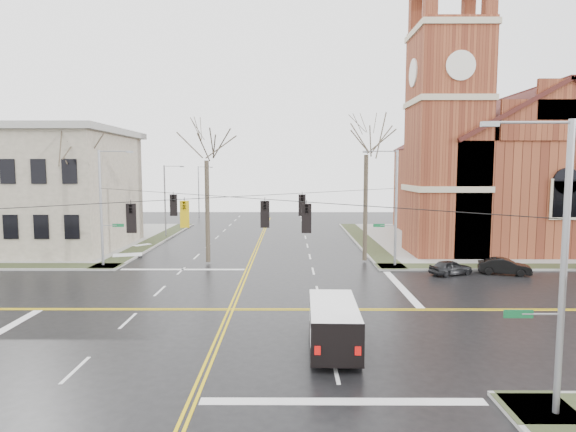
{
  "coord_description": "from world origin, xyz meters",
  "views": [
    {
      "loc": [
        3.25,
        -25.77,
        7.7
      ],
      "look_at": [
        3.12,
        6.0,
        4.58
      ],
      "focal_mm": 30.0,
      "sensor_mm": 36.0,
      "label": 1
    }
  ],
  "objects_px": {
    "parked_car_a": "(451,267)",
    "tree_nw_far": "(77,156)",
    "parked_car_b": "(504,266)",
    "streetlight_north_a": "(166,198)",
    "church": "(496,162)",
    "signal_pole_se": "(558,261)",
    "streetlight_north_b": "(200,190)",
    "tree_nw_near": "(206,154)",
    "tree_ne": "(366,148)",
    "signal_pole_ne": "(394,204)",
    "signal_pole_nw": "(103,204)",
    "cargo_van": "(333,321)"
  },
  "relations": [
    {
      "from": "church",
      "to": "cargo_van",
      "type": "bearing_deg",
      "value": -122.85
    },
    {
      "from": "tree_nw_far",
      "to": "tree_ne",
      "type": "height_order",
      "value": "tree_ne"
    },
    {
      "from": "tree_nw_near",
      "to": "tree_nw_far",
      "type": "bearing_deg",
      "value": 173.28
    },
    {
      "from": "streetlight_north_b",
      "to": "parked_car_b",
      "type": "relative_size",
      "value": 2.21
    },
    {
      "from": "parked_car_b",
      "to": "streetlight_north_a",
      "type": "bearing_deg",
      "value": 75.52
    },
    {
      "from": "cargo_van",
      "to": "parked_car_b",
      "type": "bearing_deg",
      "value": 48.07
    },
    {
      "from": "parked_car_a",
      "to": "signal_pole_se",
      "type": "bearing_deg",
      "value": 148.23
    },
    {
      "from": "signal_pole_ne",
      "to": "cargo_van",
      "type": "distance_m",
      "value": 18.64
    },
    {
      "from": "signal_pole_nw",
      "to": "cargo_van",
      "type": "relative_size",
      "value": 1.71
    },
    {
      "from": "parked_car_a",
      "to": "tree_nw_far",
      "type": "distance_m",
      "value": 30.87
    },
    {
      "from": "tree_ne",
      "to": "streetlight_north_b",
      "type": "bearing_deg",
      "value": 120.29
    },
    {
      "from": "streetlight_north_b",
      "to": "parked_car_a",
      "type": "relative_size",
      "value": 2.48
    },
    {
      "from": "cargo_van",
      "to": "tree_ne",
      "type": "height_order",
      "value": "tree_ne"
    },
    {
      "from": "parked_car_b",
      "to": "tree_nw_near",
      "type": "height_order",
      "value": "tree_nw_near"
    },
    {
      "from": "parked_car_a",
      "to": "tree_nw_far",
      "type": "height_order",
      "value": "tree_nw_far"
    },
    {
      "from": "parked_car_b",
      "to": "streetlight_north_b",
      "type": "bearing_deg",
      "value": 55.49
    },
    {
      "from": "streetlight_north_b",
      "to": "tree_nw_far",
      "type": "distance_m",
      "value": 34.37
    },
    {
      "from": "signal_pole_ne",
      "to": "parked_car_a",
      "type": "relative_size",
      "value": 2.79
    },
    {
      "from": "tree_nw_near",
      "to": "tree_ne",
      "type": "relative_size",
      "value": 0.94
    },
    {
      "from": "tree_nw_near",
      "to": "tree_ne",
      "type": "xyz_separation_m",
      "value": [
        12.87,
        0.79,
        0.51
      ]
    },
    {
      "from": "streetlight_north_a",
      "to": "tree_nw_far",
      "type": "xyz_separation_m",
      "value": [
        -3.67,
        -13.91,
        4.26
      ]
    },
    {
      "from": "tree_nw_far",
      "to": "signal_pole_se",
      "type": "bearing_deg",
      "value": -44.94
    },
    {
      "from": "signal_pole_se",
      "to": "streetlight_north_b",
      "type": "height_order",
      "value": "signal_pole_se"
    },
    {
      "from": "church",
      "to": "signal_pole_ne",
      "type": "distance_m",
      "value": 19.22
    },
    {
      "from": "streetlight_north_b",
      "to": "parked_car_a",
      "type": "distance_m",
      "value": 47.05
    },
    {
      "from": "streetlight_north_b",
      "to": "tree_nw_far",
      "type": "relative_size",
      "value": 0.66
    },
    {
      "from": "cargo_van",
      "to": "parked_car_b",
      "type": "distance_m",
      "value": 20.07
    },
    {
      "from": "signal_pole_ne",
      "to": "signal_pole_se",
      "type": "xyz_separation_m",
      "value": [
        0.0,
        -23.0,
        0.0
      ]
    },
    {
      "from": "church",
      "to": "parked_car_a",
      "type": "bearing_deg",
      "value": -121.42
    },
    {
      "from": "streetlight_north_b",
      "to": "tree_nw_far",
      "type": "xyz_separation_m",
      "value": [
        -3.67,
        -33.91,
        4.26
      ]
    },
    {
      "from": "signal_pole_nw",
      "to": "tree_ne",
      "type": "bearing_deg",
      "value": 5.75
    },
    {
      "from": "parked_car_b",
      "to": "signal_pole_se",
      "type": "bearing_deg",
      "value": 177.92
    },
    {
      "from": "signal_pole_se",
      "to": "tree_nw_far",
      "type": "distance_m",
      "value": 36.42
    },
    {
      "from": "streetlight_north_a",
      "to": "streetlight_north_b",
      "type": "bearing_deg",
      "value": 90.0
    },
    {
      "from": "signal_pole_se",
      "to": "parked_car_b",
      "type": "distance_m",
      "value": 22.18
    },
    {
      "from": "church",
      "to": "signal_pole_se",
      "type": "xyz_separation_m",
      "value": [
        -13.44,
        -36.28,
        -3.48
      ]
    },
    {
      "from": "streetlight_north_a",
      "to": "cargo_van",
      "type": "bearing_deg",
      "value": -64.91
    },
    {
      "from": "church",
      "to": "tree_ne",
      "type": "distance_m",
      "value": 19.0
    },
    {
      "from": "streetlight_north_a",
      "to": "tree_nw_near",
      "type": "relative_size",
      "value": 0.65
    },
    {
      "from": "signal_pole_se",
      "to": "tree_ne",
      "type": "xyz_separation_m",
      "value": [
        -1.87,
        25.09,
        4.47
      ]
    },
    {
      "from": "signal_pole_ne",
      "to": "tree_nw_far",
      "type": "bearing_deg",
      "value": 174.23
    },
    {
      "from": "signal_pole_se",
      "to": "cargo_van",
      "type": "height_order",
      "value": "signal_pole_se"
    },
    {
      "from": "signal_pole_nw",
      "to": "parked_car_a",
      "type": "xyz_separation_m",
      "value": [
        26.28,
        -2.77,
        -4.4
      ]
    },
    {
      "from": "streetlight_north_b",
      "to": "tree_ne",
      "type": "bearing_deg",
      "value": -59.71
    },
    {
      "from": "signal_pole_ne",
      "to": "streetlight_north_a",
      "type": "distance_m",
      "value": 27.48
    },
    {
      "from": "streetlight_north_a",
      "to": "tree_nw_near",
      "type": "bearing_deg",
      "value": -64.55
    },
    {
      "from": "signal_pole_ne",
      "to": "tree_nw_far",
      "type": "height_order",
      "value": "tree_nw_far"
    },
    {
      "from": "signal_pole_se",
      "to": "parked_car_b",
      "type": "relative_size",
      "value": 2.48
    },
    {
      "from": "tree_nw_far",
      "to": "tree_ne",
      "type": "distance_m",
      "value": 23.78
    },
    {
      "from": "signal_pole_nw",
      "to": "parked_car_a",
      "type": "distance_m",
      "value": 26.79
    }
  ]
}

